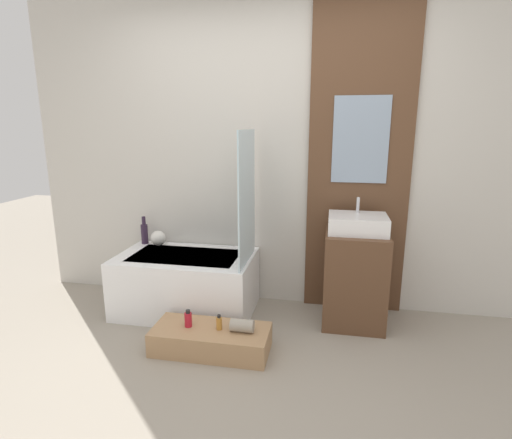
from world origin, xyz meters
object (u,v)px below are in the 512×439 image
vase_tall_dark (144,233)px  vase_round_light (158,238)px  bottle_soap_secondary (219,323)px  wooden_step_bench (211,339)px  bottle_soap_primary (188,319)px  bathtub (186,283)px  sink (358,224)px

vase_tall_dark → vase_round_light: 0.16m
vase_tall_dark → bottle_soap_secondary: (0.93, -0.82, -0.38)m
wooden_step_bench → bottle_soap_primary: 0.22m
bathtub → vase_tall_dark: size_ratio=4.48×
bottle_soap_primary → bottle_soap_secondary: size_ratio=1.14×
vase_tall_dark → bottle_soap_primary: size_ratio=2.03×
bottle_soap_primary → bottle_soap_secondary: (0.22, -0.00, -0.01)m
bathtub → sink: size_ratio=2.56×
wooden_step_bench → vase_tall_dark: size_ratio=3.24×
bottle_soap_secondary → vase_round_light: bearing=134.8°
bathtub → vase_tall_dark: (-0.48, 0.26, 0.35)m
vase_round_light → vase_tall_dark: bearing=166.1°
vase_tall_dark → wooden_step_bench: bearing=-43.5°
vase_tall_dark → vase_round_light: size_ratio=1.87×
bottle_soap_primary → vase_tall_dark: bearing=130.6°
sink → vase_round_light: (-1.72, 0.15, -0.25)m
bottle_soap_secondary → bottle_soap_primary: bearing=180.0°
sink → vase_tall_dark: (-1.86, 0.19, -0.22)m
vase_round_light → bottle_soap_primary: (0.56, -0.79, -0.34)m
vase_round_light → bottle_soap_primary: 1.02m
wooden_step_bench → vase_round_light: size_ratio=6.06×
wooden_step_bench → sink: size_ratio=1.85×
vase_round_light → bottle_soap_secondary: vase_round_light is taller
sink → bathtub: bearing=-177.0°
sink → vase_round_light: bearing=175.0°
wooden_step_bench → bottle_soap_primary: (-0.16, 0.00, 0.14)m
sink → bottle_soap_secondary: (-0.93, -0.64, -0.60)m
sink → vase_round_light: 1.74m
bottle_soap_primary → wooden_step_bench: bearing=-0.0°
wooden_step_bench → bathtub: bearing=124.3°
bathtub → vase_round_light: (-0.34, 0.22, 0.31)m
sink → bottle_soap_secondary: size_ratio=4.08×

